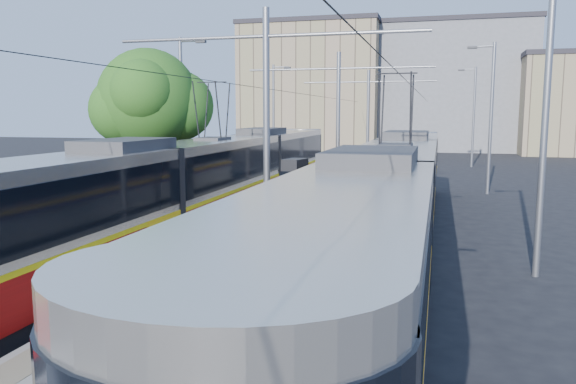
% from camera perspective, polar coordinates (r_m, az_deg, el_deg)
% --- Properties ---
extents(ground, '(160.00, 160.00, 0.00)m').
position_cam_1_polar(ground, '(10.12, -16.28, -17.57)').
color(ground, black).
rests_on(ground, ground).
extents(platform, '(4.00, 50.00, 0.30)m').
position_cam_1_polar(platform, '(25.56, 3.84, -1.41)').
color(platform, gray).
rests_on(platform, ground).
extents(tactile_strip_left, '(0.70, 50.00, 0.01)m').
position_cam_1_polar(tactile_strip_left, '(25.85, 0.69, -0.94)').
color(tactile_strip_left, gray).
rests_on(tactile_strip_left, platform).
extents(tactile_strip_right, '(0.70, 50.00, 0.01)m').
position_cam_1_polar(tactile_strip_right, '(25.30, 7.06, -1.20)').
color(tactile_strip_right, gray).
rests_on(tactile_strip_right, platform).
extents(rails, '(8.71, 70.00, 0.03)m').
position_cam_1_polar(rails, '(25.59, 3.84, -1.71)').
color(rails, gray).
rests_on(rails, ground).
extents(tram_left, '(2.43, 31.59, 5.50)m').
position_cam_1_polar(tram_left, '(22.15, -7.58, 1.15)').
color(tram_left, black).
rests_on(tram_left, ground).
extents(tram_right, '(2.43, 30.15, 5.50)m').
position_cam_1_polar(tram_right, '(17.53, 10.71, -0.21)').
color(tram_right, black).
rests_on(tram_right, ground).
extents(catenary, '(9.20, 70.00, 7.00)m').
position_cam_1_polar(catenary, '(22.44, 2.51, 8.51)').
color(catenary, slate).
rests_on(catenary, platform).
extents(street_lamps, '(15.18, 38.22, 8.00)m').
position_cam_1_polar(street_lamps, '(29.16, 5.46, 7.68)').
color(street_lamps, slate).
rests_on(street_lamps, ground).
extents(shelter, '(0.85, 1.18, 2.38)m').
position_cam_1_polar(shelter, '(20.46, 0.70, 0.22)').
color(shelter, black).
rests_on(shelter, platform).
extents(tree, '(4.94, 4.57, 7.18)m').
position_cam_1_polar(tree, '(26.16, -13.23, 8.96)').
color(tree, '#382314').
rests_on(tree, ground).
extents(building_left, '(16.32, 12.24, 14.90)m').
position_cam_1_polar(building_left, '(69.43, 2.71, 10.56)').
color(building_left, gray).
rests_on(building_left, ground).
extents(building_centre, '(18.36, 14.28, 14.81)m').
position_cam_1_polar(building_centre, '(71.82, 16.19, 10.14)').
color(building_centre, slate).
rests_on(building_centre, ground).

